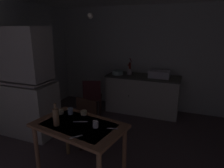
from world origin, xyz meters
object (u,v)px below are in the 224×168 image
Objects in this scene: chair_by_counter at (92,97)px; mug_tall at (96,124)px; hutch_cabinet at (27,86)px; dining_table at (79,132)px; hand_pump at (130,67)px; sink_basin at (159,74)px; glass_bottle at (56,116)px; mixing_bowl_counter at (118,73)px; serving_bowl_wide at (60,112)px; chair_far_side at (92,124)px.

chair_by_counter is 10.28× the size of mug_tall.
hutch_cabinet is 1.59× the size of dining_table.
hutch_cabinet is at bearing -128.50° from hand_pump.
sink_basin is at bearing 39.33° from hutch_cabinet.
hutch_cabinet reaches higher than mug_tall.
sink_basin is (2.08, 1.71, 0.03)m from hutch_cabinet.
mug_tall is 0.29× the size of glass_bottle.
mixing_bowl_counter is at bearing 55.64° from hutch_cabinet.
chair_by_counter is 1.97m from glass_bottle.
hand_pump is 3.44× the size of serving_bowl_wide.
dining_table is at bearing -24.17° from serving_bowl_wide.
glass_bottle is at bearing -100.86° from chair_far_side.
serving_bowl_wide is (1.04, -0.50, -0.12)m from hutch_cabinet.
chair_far_side is at bearing -63.82° from chair_by_counter.
mug_tall is at bearing -99.54° from sink_basin.
sink_basin is 1.13× the size of hand_pump.
chair_by_counter is (-0.38, -0.59, -0.45)m from mixing_bowl_counter.
sink_basin reaches higher than chair_by_counter.
dining_table is at bearing -82.28° from mixing_bowl_counter.
dining_table is at bearing -25.36° from hutch_cabinet.
mixing_bowl_counter is at bearing 96.67° from chair_far_side.
chair_by_counter is at bearing -132.77° from hand_pump.
chair_by_counter is at bearing 100.23° from serving_bowl_wide.
glass_bottle is (1.21, -0.80, -0.03)m from hutch_cabinet.
sink_basin is at bearing 80.46° from mug_tall.
hutch_cabinet reaches higher than chair_far_side.
chair_far_side reaches higher than mug_tall.
hutch_cabinet is 17.15× the size of serving_bowl_wide.
glass_bottle is at bearing -76.41° from chair_by_counter.
hutch_cabinet is 4.99× the size of hand_pump.
hand_pump reaches higher than serving_bowl_wide.
glass_bottle is (-0.87, -2.51, -0.06)m from sink_basin.
chair_far_side is (0.21, -1.78, -0.42)m from mixing_bowl_counter.
serving_bowl_wide is at bearing -25.82° from hutch_cabinet.
hutch_cabinet is 7.46× the size of mixing_bowl_counter.
sink_basin is 1.55× the size of glass_bottle.
hand_pump is 1.37× the size of glass_bottle.
mug_tall is at bearing -76.81° from mixing_bowl_counter.
mixing_bowl_counter reaches higher than mug_tall.
hand_pump is (-0.69, 0.05, 0.09)m from sink_basin.
mug_tall reaches higher than serving_bowl_wide.
hand_pump is at bearing 176.25° from sink_basin.
hand_pump is at bearing 96.74° from mug_tall.
chair_by_counter is (0.76, 1.07, -0.45)m from hutch_cabinet.
sink_basin is 0.70m from hand_pump.
mixing_bowl_counter reaches higher than serving_bowl_wide.
dining_table is 14.79× the size of mug_tall.
mug_tall is at bearing -15.62° from serving_bowl_wide.
sink_basin is at bearing 75.21° from dining_table.
chair_by_counter is 2.99× the size of glass_bottle.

